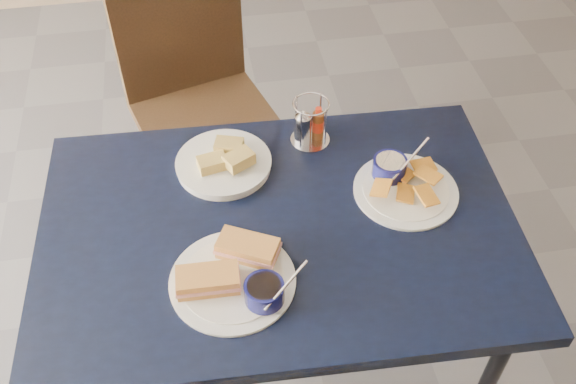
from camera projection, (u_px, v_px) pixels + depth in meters
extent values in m
plane|color=#535358|center=(207.00, 381.00, 2.11)|extent=(6.00, 6.00, 0.00)
cube|color=black|center=(279.00, 229.00, 1.61)|extent=(1.22, 0.84, 0.04)
cylinder|color=black|center=(488.00, 383.00, 1.73)|extent=(0.04, 0.04, 0.71)
cylinder|color=black|center=(104.00, 251.00, 2.03)|extent=(0.04, 0.04, 0.71)
cylinder|color=black|center=(416.00, 210.00, 2.15)|extent=(0.04, 0.04, 0.71)
cube|color=black|center=(206.00, 120.00, 2.30)|extent=(0.56, 0.55, 0.04)
cylinder|color=black|center=(166.00, 207.00, 2.34)|extent=(0.04, 0.04, 0.45)
cylinder|color=black|center=(266.00, 195.00, 2.38)|extent=(0.04, 0.04, 0.45)
cylinder|color=black|center=(162.00, 144.00, 2.57)|extent=(0.04, 0.04, 0.45)
cylinder|color=black|center=(253.00, 133.00, 2.62)|extent=(0.04, 0.04, 0.45)
cube|color=black|center=(194.00, 26.00, 2.24)|extent=(0.45, 0.17, 0.48)
cylinder|color=white|center=(233.00, 281.00, 1.47)|extent=(0.29, 0.29, 0.01)
cylinder|color=white|center=(232.00, 279.00, 1.47)|extent=(0.24, 0.24, 0.00)
cube|color=#D2924B|center=(208.00, 280.00, 1.44)|extent=(0.14, 0.07, 0.04)
cube|color=tan|center=(208.00, 281.00, 1.44)|extent=(0.15, 0.08, 0.01)
cube|color=#D2924B|center=(248.00, 248.00, 1.50)|extent=(0.16, 0.13, 0.04)
cube|color=tan|center=(248.00, 249.00, 1.50)|extent=(0.16, 0.13, 0.01)
cylinder|color=#0A0B38|center=(264.00, 292.00, 1.41)|extent=(0.09, 0.09, 0.05)
cylinder|color=black|center=(264.00, 288.00, 1.40)|extent=(0.08, 0.08, 0.01)
cylinder|color=silver|center=(286.00, 285.00, 1.37)|extent=(0.11, 0.07, 0.08)
cylinder|color=white|center=(406.00, 191.00, 1.67)|extent=(0.27, 0.27, 0.01)
cylinder|color=white|center=(406.00, 189.00, 1.66)|extent=(0.22, 0.22, 0.00)
cube|color=orange|center=(405.00, 194.00, 1.64)|extent=(0.07, 0.08, 0.01)
cube|color=orange|center=(386.00, 175.00, 1.69)|extent=(0.06, 0.08, 0.02)
cube|color=orange|center=(401.00, 173.00, 1.68)|extent=(0.07, 0.08, 0.02)
cube|color=orange|center=(423.00, 168.00, 1.69)|extent=(0.07, 0.06, 0.03)
cube|color=orange|center=(426.00, 197.00, 1.61)|extent=(0.06, 0.07, 0.02)
cube|color=orange|center=(381.00, 189.00, 1.62)|extent=(0.07, 0.08, 0.02)
cube|color=orange|center=(428.00, 175.00, 1.65)|extent=(0.08, 0.08, 0.01)
cylinder|color=#0A0B38|center=(390.00, 167.00, 1.68)|extent=(0.09, 0.09, 0.05)
cylinder|color=beige|center=(390.00, 163.00, 1.67)|extent=(0.08, 0.08, 0.01)
cylinder|color=silver|center=(411.00, 159.00, 1.64)|extent=(0.11, 0.07, 0.08)
cylinder|color=white|center=(224.00, 165.00, 1.72)|extent=(0.25, 0.25, 0.02)
cylinder|color=white|center=(223.00, 162.00, 1.72)|extent=(0.21, 0.21, 0.00)
cube|color=tan|center=(212.00, 163.00, 1.69)|extent=(0.08, 0.06, 0.03)
cube|color=tan|center=(229.00, 147.00, 1.72)|extent=(0.09, 0.07, 0.03)
cube|color=tan|center=(239.00, 160.00, 1.68)|extent=(0.09, 0.08, 0.03)
cylinder|color=silver|center=(310.00, 140.00, 1.80)|extent=(0.11, 0.11, 0.01)
cylinder|color=silver|center=(320.00, 112.00, 1.78)|extent=(0.01, 0.01, 0.13)
cylinder|color=silver|center=(296.00, 115.00, 1.77)|extent=(0.01, 0.01, 0.13)
cylinder|color=silver|center=(301.00, 131.00, 1.73)|extent=(0.01, 0.01, 0.13)
cylinder|color=silver|center=(325.00, 128.00, 1.73)|extent=(0.01, 0.01, 0.13)
torus|color=silver|center=(311.00, 104.00, 1.71)|extent=(0.10, 0.10, 0.00)
cylinder|color=silver|center=(303.00, 128.00, 1.77)|extent=(0.05, 0.05, 0.08)
cone|color=silver|center=(303.00, 113.00, 1.73)|extent=(0.04, 0.04, 0.02)
cylinder|color=brown|center=(318.00, 125.00, 1.78)|extent=(0.03, 0.03, 0.08)
cylinder|color=#AB1F09|center=(318.00, 125.00, 1.78)|extent=(0.03, 0.03, 0.03)
cylinder|color=#AB1F09|center=(319.00, 111.00, 1.74)|extent=(0.02, 0.02, 0.02)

